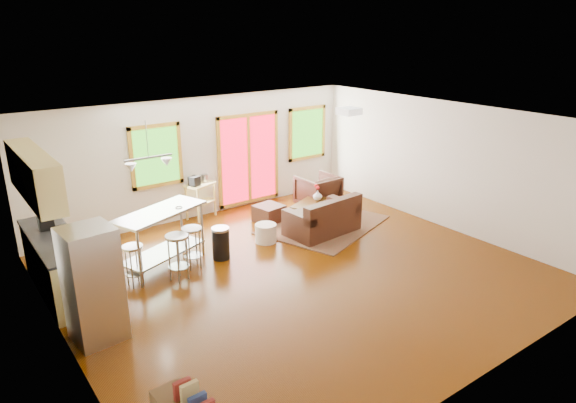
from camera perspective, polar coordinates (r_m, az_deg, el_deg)
floor at (r=8.89m, az=1.15°, el=-7.90°), size 7.50×7.00×0.02m
ceiling at (r=8.05m, az=1.28°, el=8.96°), size 7.50×7.00×0.02m
back_wall at (r=11.25m, az=-9.74°, el=4.80°), size 7.50×0.02×2.60m
left_wall at (r=6.93m, az=-24.46°, el=-5.89°), size 0.02×7.00×2.60m
right_wall at (r=10.98m, az=17.04°, el=3.88°), size 0.02×7.00×2.60m
front_wall at (r=6.20m, az=21.54°, el=-8.46°), size 7.50×0.02×2.60m
window_left at (r=10.77m, az=-14.43°, el=4.93°), size 1.10×0.05×1.30m
french_doors at (r=11.83m, az=-4.38°, el=4.72°), size 1.60×0.05×2.10m
window_right at (r=12.69m, az=2.15°, el=7.60°), size 1.10×0.05×1.30m
rug at (r=10.89m, az=3.95°, el=-2.58°), size 2.99×2.63×0.02m
loveseat at (r=10.37m, az=3.96°, el=-1.97°), size 1.53×0.95×0.78m
coffee_table at (r=11.07m, az=2.72°, el=-0.40°), size 1.12×0.92×0.39m
armchair at (r=11.80m, az=3.34°, el=1.30°), size 0.84×0.79×0.85m
ottoman at (r=11.03m, az=-2.13°, el=-1.33°), size 0.62×0.62×0.36m
pouf at (r=10.00m, az=-2.48°, el=-3.52°), size 0.54×0.54×0.36m
vase at (r=11.17m, az=3.30°, el=0.81°), size 0.26×0.26×0.35m
cabinets at (r=8.67m, az=-24.88°, el=-3.71°), size 0.64×2.24×2.30m
refrigerator at (r=7.28m, az=-20.81°, el=-8.62°), size 0.70×0.67×1.59m
island at (r=9.05m, az=-13.90°, el=-2.94°), size 1.77×1.21×1.04m
cup at (r=9.02m, az=-12.02°, el=-0.83°), size 0.16×0.14×0.13m
bar_stool_a at (r=8.61m, az=-16.82°, el=-5.83°), size 0.36×0.36×0.70m
bar_stool_b at (r=8.58m, az=-12.18°, el=-4.94°), size 0.48×0.48×0.80m
bar_stool_c at (r=8.97m, az=-10.60°, el=-4.02°), size 0.39×0.39×0.74m
trash_can at (r=9.34m, az=-7.47°, el=-4.59°), size 0.35×0.35×0.60m
kitchen_cart at (r=11.22m, az=-9.81°, el=1.41°), size 0.75×0.62×0.98m
ceiling_flush at (r=9.54m, az=6.81°, el=9.94°), size 0.35×0.35×0.12m
pendant_light at (r=8.59m, az=-15.18°, el=4.07°), size 0.80×0.18×0.79m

